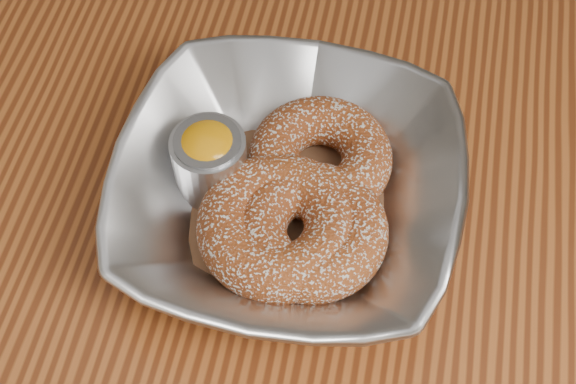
% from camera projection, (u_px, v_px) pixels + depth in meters
% --- Properties ---
extents(table, '(1.20, 0.80, 0.75)m').
position_uv_depth(table, '(353.00, 236.00, 0.68)').
color(table, brown).
rests_on(table, ground_plane).
extents(serving_bowl, '(0.24, 0.24, 0.06)m').
position_uv_depth(serving_bowl, '(288.00, 193.00, 0.55)').
color(serving_bowl, '#B4B7BC').
rests_on(serving_bowl, table).
extents(parchment, '(0.19, 0.19, 0.00)m').
position_uv_depth(parchment, '(288.00, 208.00, 0.56)').
color(parchment, brown).
rests_on(parchment, table).
extents(donut_back, '(0.12, 0.12, 0.04)m').
position_uv_depth(donut_back, '(320.00, 157.00, 0.57)').
color(donut_back, brown).
rests_on(donut_back, parchment).
extents(donut_front, '(0.12, 0.12, 0.04)m').
position_uv_depth(donut_front, '(279.00, 226.00, 0.53)').
color(donut_front, brown).
rests_on(donut_front, parchment).
extents(donut_extra, '(0.11, 0.11, 0.04)m').
position_uv_depth(donut_extra, '(310.00, 231.00, 0.53)').
color(donut_extra, brown).
rests_on(donut_extra, parchment).
extents(ramekin, '(0.05, 0.05, 0.06)m').
position_uv_depth(ramekin, '(210.00, 159.00, 0.55)').
color(ramekin, '#B4B7BC').
rests_on(ramekin, table).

